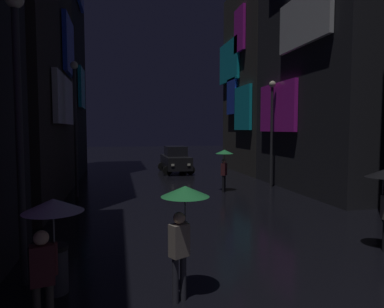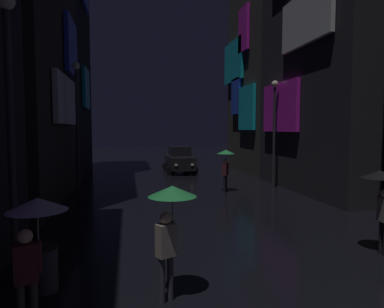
% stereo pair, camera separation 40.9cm
% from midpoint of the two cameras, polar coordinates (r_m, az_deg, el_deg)
% --- Properties ---
extents(building_right_far, '(4.25, 7.23, 13.41)m').
position_cam_midpoint_polar(building_right_far, '(26.38, 11.28, 11.84)').
color(building_right_far, '#33302D').
rests_on(building_right_far, ground).
extents(pedestrian_near_crossing_green, '(0.90, 0.90, 2.12)m').
position_cam_midpoint_polar(pedestrian_near_crossing_green, '(6.35, -3.34, -9.42)').
color(pedestrian_near_crossing_green, '#2D2D38').
rests_on(pedestrian_near_crossing_green, ground).
extents(pedestrian_far_right_clear, '(0.90, 0.90, 2.12)m').
position_cam_midpoint_polar(pedestrian_far_right_clear, '(5.73, -24.57, -11.30)').
color(pedestrian_far_right_clear, '#38332D').
rests_on(pedestrian_far_right_clear, ground).
extents(pedestrian_foreground_left_green, '(0.90, 0.90, 2.12)m').
position_cam_midpoint_polar(pedestrian_foreground_left_green, '(17.26, 4.72, -0.79)').
color(pedestrian_foreground_left_green, black).
rests_on(pedestrian_foreground_left_green, ground).
extents(car_distant, '(2.27, 4.16, 1.92)m').
position_cam_midpoint_polar(car_distant, '(24.89, -3.23, -0.98)').
color(car_distant, black).
rests_on(car_distant, ground).
extents(streetlamp_left_near, '(0.36, 0.36, 5.83)m').
position_cam_midpoint_polar(streetlamp_left_near, '(7.65, -28.38, 7.12)').
color(streetlamp_left_near, '#2D2D33').
rests_on(streetlamp_left_near, ground).
extents(streetlamp_left_far, '(0.36, 0.36, 6.23)m').
position_cam_midpoint_polar(streetlamp_left_far, '(16.68, -19.56, 6.26)').
color(streetlamp_left_far, '#2D2D33').
rests_on(streetlamp_left_far, ground).
extents(streetlamp_right_far, '(0.36, 0.36, 5.73)m').
position_cam_midpoint_polar(streetlamp_right_far, '(18.89, 12.56, 5.30)').
color(streetlamp_right_far, '#2D2D33').
rests_on(streetlamp_right_far, ground).
extents(trash_bin, '(0.46, 0.46, 0.93)m').
position_cam_midpoint_polar(trash_bin, '(7.49, -23.21, -17.23)').
color(trash_bin, '#3F3F47').
rests_on(trash_bin, ground).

